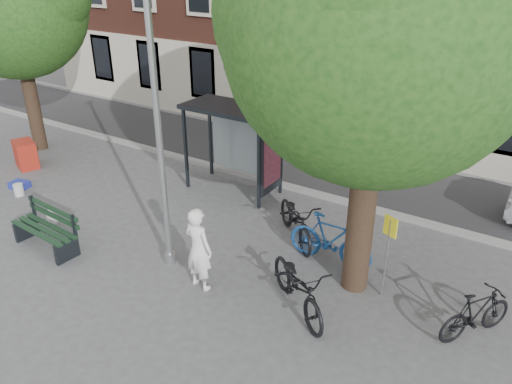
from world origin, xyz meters
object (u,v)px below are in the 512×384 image
at_px(painter, 199,249).
at_px(bike_c, 298,285).
at_px(lamppost, 160,151).
at_px(bike_a, 296,219).
at_px(bus_shelter, 246,131).
at_px(bike_b, 330,240).
at_px(car_dark, 294,128).
at_px(red_stand, 26,154).
at_px(notice_sign, 389,240).
at_px(bench, 47,231).
at_px(bike_d, 476,314).

bearing_deg(painter, bike_c, -161.70).
height_order(lamppost, painter, lamppost).
height_order(bike_a, bike_c, bike_c).
bearing_deg(bus_shelter, lamppost, -81.57).
relative_size(bike_b, car_dark, 0.42).
distance_m(red_stand, notice_sign, 12.52).
bearing_deg(bike_b, red_stand, 90.38).
bearing_deg(bench, red_stand, 153.66).
bearing_deg(bench, lamppost, 24.57).
xyz_separation_m(bike_a, notice_sign, (2.63, -0.97, 0.78)).
relative_size(bench, bike_b, 0.99).
relative_size(bus_shelter, bike_d, 1.68).
bearing_deg(red_stand, bike_c, -7.95).
height_order(bike_d, notice_sign, notice_sign).
bearing_deg(lamppost, bus_shelter, 98.43).
height_order(lamppost, red_stand, lamppost).
distance_m(bike_d, red_stand, 14.37).
xyz_separation_m(painter, bench, (-4.12, -0.79, -0.48)).
distance_m(car_dark, red_stand, 9.36).
distance_m(bus_shelter, red_stand, 7.79).
bearing_deg(red_stand, painter, -12.56).
xyz_separation_m(red_stand, notice_sign, (12.49, -0.17, 0.92)).
relative_size(bike_a, notice_sign, 1.18).
height_order(bus_shelter, painter, bus_shelter).
relative_size(bike_a, bike_d, 1.32).
bearing_deg(lamppost, red_stand, 168.02).
relative_size(painter, notice_sign, 1.00).
xyz_separation_m(car_dark, red_stand, (-6.50, -6.73, -0.22)).
bearing_deg(car_dark, bus_shelter, -163.93).
height_order(bike_d, car_dark, car_dark).
xyz_separation_m(bench, notice_sign, (7.55, 2.63, 0.90)).
relative_size(painter, car_dark, 0.39).
bearing_deg(bus_shelter, notice_sign, -26.52).
bearing_deg(bike_d, bike_b, 21.13).
bearing_deg(bench, bus_shelter, 69.47).
relative_size(lamppost, bike_b, 2.99).
height_order(bench, car_dark, car_dark).
relative_size(lamppost, red_stand, 6.79).
relative_size(car_dark, notice_sign, 2.55).
bearing_deg(bike_a, bike_b, -69.40).
bearing_deg(bus_shelter, bike_d, -21.85).
distance_m(lamppost, bench, 3.90).
xyz_separation_m(lamppost, bus_shelter, (-0.61, 4.11, -0.87)).
height_order(lamppost, bike_c, lamppost).
bearing_deg(bench, bike_d, 17.51).
relative_size(bike_b, notice_sign, 1.08).
bearing_deg(bike_d, painter, 50.64).
height_order(bike_a, car_dark, car_dark).
distance_m(bench, bike_b, 6.84).
distance_m(bike_a, bike_b, 1.24).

